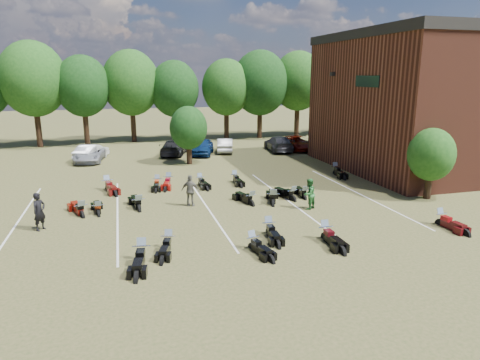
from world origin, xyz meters
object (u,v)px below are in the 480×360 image
object	(u,v)px
car_4	(203,147)
motorcycle_3	(169,248)
motorcycle_7	(82,217)
motorcycle_14	(108,190)
person_black	(39,212)
person_grey	(190,191)
person_green	(309,194)

from	to	relation	value
car_4	motorcycle_3	world-z (taller)	car_4
car_4	motorcycle_7	distance (m)	19.08
motorcycle_14	person_black	bearing A→B (deg)	-129.67
person_black	person_grey	bearing A→B (deg)	-35.69
person_grey	person_black	bearing A→B (deg)	42.70
car_4	person_grey	size ratio (longest dim) A/B	2.39
person_black	motorcycle_14	distance (m)	7.69
person_grey	motorcycle_7	xyz separation A→B (m)	(-5.98, -0.35, -0.93)
car_4	motorcycle_7	size ratio (longest dim) A/B	1.87
person_black	person_green	world-z (taller)	person_black
person_black	motorcycle_14	bearing A→B (deg)	17.15
motorcycle_14	car_4	bearing A→B (deg)	35.69
person_grey	person_green	bearing A→B (deg)	-171.53
motorcycle_14	motorcycle_3	bearing A→B (deg)	-92.22
motorcycle_3	motorcycle_14	bearing A→B (deg)	120.34
person_black	motorcycle_3	world-z (taller)	person_black
car_4	motorcycle_7	world-z (taller)	car_4
car_4	motorcycle_3	bearing A→B (deg)	-86.36
person_grey	car_4	bearing A→B (deg)	-74.42
motorcycle_3	motorcycle_7	size ratio (longest dim) A/B	0.90
person_black	motorcycle_7	world-z (taller)	person_black
person_black	motorcycle_7	xyz separation A→B (m)	(1.79, 1.57, -0.95)
car_4	motorcycle_3	size ratio (longest dim) A/B	2.09
motorcycle_7	motorcycle_14	xyz separation A→B (m)	(1.22, 5.44, 0.00)
person_black	motorcycle_3	xyz separation A→B (m)	(5.80, -4.03, -0.95)
person_grey	motorcycle_7	world-z (taller)	person_grey
motorcycle_7	person_black	bearing A→B (deg)	21.90
person_green	person_grey	distance (m)	6.80
person_green	motorcycle_14	distance (m)	13.42
car_4	motorcycle_3	xyz separation A→B (m)	(-5.73, -21.98, -0.76)
person_green	motorcycle_7	world-z (taller)	person_green
person_black	person_green	distance (m)	14.15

